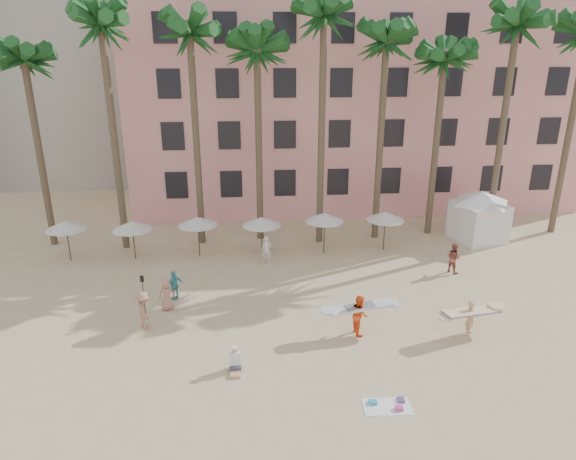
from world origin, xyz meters
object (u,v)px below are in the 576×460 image
Objects in this scene: pink_hotel at (349,103)px; carrier_white at (360,313)px; cabana at (480,211)px; carrier_yellow at (471,316)px.

pink_hotel reaches higher than carrier_white.
carrier_white is at bearing -133.51° from cabana.
cabana is at bearing -60.23° from pink_hotel.
carrier_yellow is at bearing -6.31° from carrier_white.
cabana is 13.18m from carrier_yellow.
pink_hotel is 11.68× the size of carrier_yellow.
pink_hotel is 11.12× the size of carrier_white.
pink_hotel is at bearing 80.74° from carrier_white.
cabana is 1.74× the size of carrier_white.
cabana is at bearing 64.72° from carrier_yellow.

